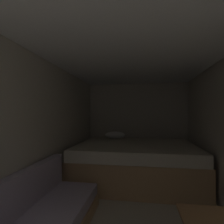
{
  "coord_description": "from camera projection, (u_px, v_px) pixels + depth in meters",
  "views": [
    {
      "loc": [
        0.12,
        -0.31,
        1.36
      ],
      "look_at": [
        -0.36,
        2.65,
        1.39
      ],
      "focal_mm": 29.4,
      "sensor_mm": 36.0,
      "label": 1
    }
  ],
  "objects": [
    {
      "name": "ground_plane",
      "position": [
        132.0,
        223.0,
        2.29
      ],
      "size": [
        6.85,
        6.85,
        0.0
      ],
      "primitive_type": "plane",
      "color": "#B2A893"
    },
    {
      "name": "wall_back",
      "position": [
        137.0,
        125.0,
        4.72
      ],
      "size": [
        2.58,
        0.05,
        2.14
      ],
      "primitive_type": "cube",
      "color": "beige",
      "rests_on": "ground"
    },
    {
      "name": "wall_left",
      "position": [
        39.0,
        135.0,
        2.5
      ],
      "size": [
        0.05,
        4.85,
        2.14
      ],
      "primitive_type": "cube",
      "color": "beige",
      "rests_on": "ground"
    },
    {
      "name": "ceiling_slab",
      "position": [
        132.0,
        50.0,
        2.31
      ],
      "size": [
        2.58,
        4.85,
        0.05
      ],
      "primitive_type": "cube",
      "color": "white",
      "rests_on": "wall_left"
    },
    {
      "name": "bed",
      "position": [
        135.0,
        162.0,
        3.74
      ],
      "size": [
        2.36,
        1.83,
        0.92
      ],
      "color": "tan",
      "rests_on": "ground"
    }
  ]
}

